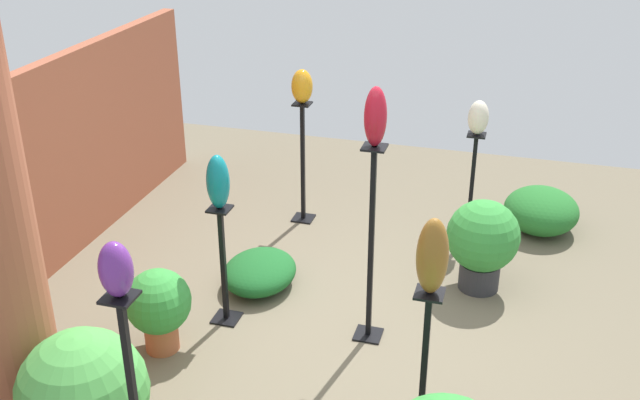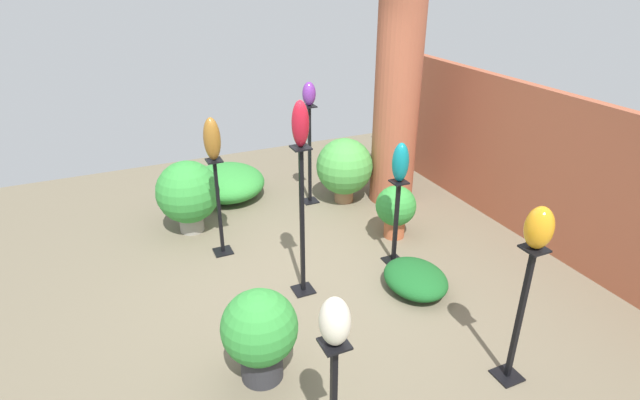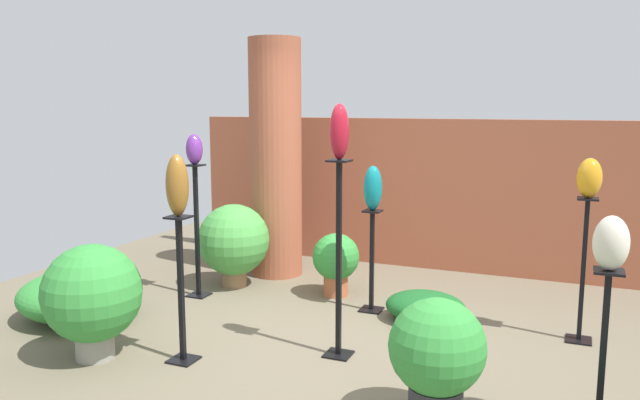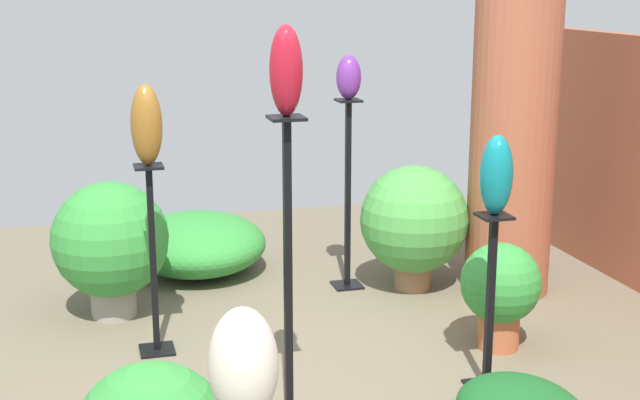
{
  "view_description": "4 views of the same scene",
  "coord_description": "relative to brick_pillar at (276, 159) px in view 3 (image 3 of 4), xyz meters",
  "views": [
    {
      "loc": [
        -4.44,
        -1.1,
        3.29
      ],
      "look_at": [
        0.1,
        0.21,
        1.05
      ],
      "focal_mm": 42.0,
      "sensor_mm": 36.0,
      "label": 1
    },
    {
      "loc": [
        3.84,
        -1.68,
        2.96
      ],
      "look_at": [
        -0.16,
        0.11,
        0.84
      ],
      "focal_mm": 28.0,
      "sensor_mm": 36.0,
      "label": 2
    },
    {
      "loc": [
        1.69,
        -4.42,
        1.92
      ],
      "look_at": [
        -0.2,
        0.12,
        1.15
      ],
      "focal_mm": 35.0,
      "sensor_mm": 36.0,
      "label": 3
    },
    {
      "loc": [
        3.94,
        -1.08,
        2.1
      ],
      "look_at": [
        -0.17,
        0.05,
        1.05
      ],
      "focal_mm": 50.0,
      "sensor_mm": 36.0,
      "label": 4
    }
  ],
  "objects": [
    {
      "name": "pedestal_bronze",
      "position": [
        0.44,
        -2.45,
        -0.8
      ],
      "size": [
        0.2,
        0.2,
        1.11
      ],
      "color": "black",
      "rests_on": "ground"
    },
    {
      "name": "potted_plant_walkway_edge",
      "position": [
        -0.19,
        -0.62,
        -0.81
      ],
      "size": [
        0.75,
        0.75,
        0.87
      ],
      "color": "#936B4C",
      "rests_on": "ground"
    },
    {
      "name": "pedestal_ivory",
      "position": [
        3.29,
        -2.44,
        -0.85
      ],
      "size": [
        0.2,
        0.2,
        1.0
      ],
      "color": "black",
      "rests_on": "ground"
    },
    {
      "name": "art_vase_ivory",
      "position": [
        3.29,
        -2.44,
        -0.15
      ],
      "size": [
        0.19,
        0.18,
        0.31
      ],
      "primitive_type": "ellipsoid",
      "color": "beige",
      "rests_on": "pedestal_ivory"
    },
    {
      "name": "foliage_bed_center",
      "position": [
        -0.96,
        -2.02,
        -1.09
      ],
      "size": [
        1.09,
        1.01,
        0.43
      ],
      "primitive_type": "ellipsoid",
      "color": "#338C38",
      "rests_on": "ground"
    },
    {
      "name": "art_vase_bronze",
      "position": [
        0.44,
        -2.45,
        0.03
      ],
      "size": [
        0.16,
        0.17,
        0.45
      ],
      "primitive_type": "ellipsoid",
      "color": "brown",
      "rests_on": "pedestal_bronze"
    },
    {
      "name": "potted_plant_front_right",
      "position": [
        0.92,
        -0.51,
        -0.94
      ],
      "size": [
        0.47,
        0.47,
        0.63
      ],
      "color": "#B25B38",
      "rests_on": "ground"
    },
    {
      "name": "pedestal_teal",
      "position": [
        1.39,
        -0.81,
        -0.88
      ],
      "size": [
        0.2,
        0.2,
        0.95
      ],
      "color": "black",
      "rests_on": "ground"
    },
    {
      "name": "pedestal_ruby",
      "position": [
        1.48,
        -1.9,
        -0.61
      ],
      "size": [
        0.2,
        0.2,
        1.51
      ],
      "color": "black",
      "rests_on": "ground"
    },
    {
      "name": "potted_plant_mid_right",
      "position": [
        2.38,
        -2.63,
        -0.86
      ],
      "size": [
        0.59,
        0.59,
        0.77
      ],
      "color": "#2D2D33",
      "rests_on": "ground"
    },
    {
      "name": "pedestal_amber",
      "position": [
        3.18,
        -0.87,
        -0.77
      ],
      "size": [
        0.2,
        0.2,
        1.18
      ],
      "color": "black",
      "rests_on": "ground"
    },
    {
      "name": "ground_plane",
      "position": [
        1.41,
        -1.73,
        -1.3
      ],
      "size": [
        8.0,
        8.0,
        0.0
      ],
      "primitive_type": "plane",
      "color": "#6B604C"
    },
    {
      "name": "art_vase_amber",
      "position": [
        3.18,
        -0.87,
        0.03
      ],
      "size": [
        0.19,
        0.2,
        0.31
      ],
      "primitive_type": "ellipsoid",
      "color": "orange",
      "rests_on": "pedestal_amber"
    },
    {
      "name": "brick_wall_back",
      "position": [
        1.41,
        0.92,
        -0.44
      ],
      "size": [
        5.6,
        0.12,
        1.74
      ],
      "primitive_type": "cube",
      "color": "#9E5138",
      "rests_on": "ground"
    },
    {
      "name": "foliage_bed_west",
      "position": [
        1.92,
        -0.89,
        -1.17
      ],
      "size": [
        0.71,
        0.59,
        0.26
      ],
      "primitive_type": "ellipsoid",
      "color": "#195923",
      "rests_on": "ground"
    },
    {
      "name": "brick_pillar",
      "position": [
        0.0,
        0.0,
        0.0
      ],
      "size": [
        0.57,
        0.57,
        2.61
      ],
      "primitive_type": "cylinder",
      "color": "#9E5138",
      "rests_on": "ground"
    },
    {
      "name": "potted_plant_back_center",
      "position": [
        -0.2,
        -2.66,
        -0.81
      ],
      "size": [
        0.74,
        0.74,
        0.88
      ],
      "color": "gray",
      "rests_on": "ground"
    },
    {
      "name": "art_vase_violet",
      "position": [
        -0.35,
        -1.05,
        0.17
      ],
      "size": [
        0.16,
        0.17,
        0.3
      ],
      "primitive_type": "ellipsoid",
      "color": "#6B2D8C",
      "rests_on": "pedestal_violet"
    },
    {
      "name": "pedestal_violet",
      "position": [
        -0.35,
        -1.05,
        -0.7
      ],
      "size": [
        0.2,
        0.2,
        1.32
      ],
      "color": "black",
      "rests_on": "ground"
    },
    {
      "name": "art_vase_ruby",
      "position": [
        1.48,
        -1.9,
        0.41
      ],
      "size": [
        0.14,
        0.15,
        0.41
      ],
      "primitive_type": "ellipsoid",
      "color": "maroon",
      "rests_on": "pedestal_ruby"
    },
    {
      "name": "art_vase_teal",
      "position": [
        1.39,
        -0.81,
        -0.15
      ],
      "size": [
        0.17,
        0.17,
        0.41
      ],
      "primitive_type": "ellipsoid",
      "color": "#0F727A",
      "rests_on": "pedestal_teal"
    }
  ]
}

